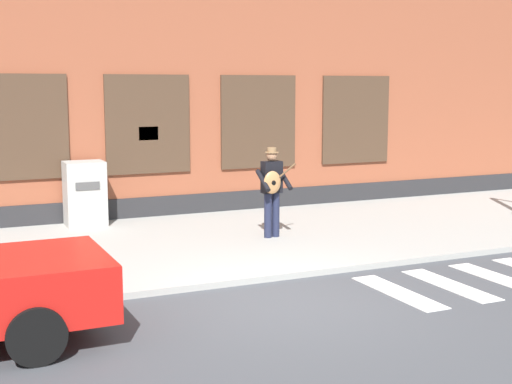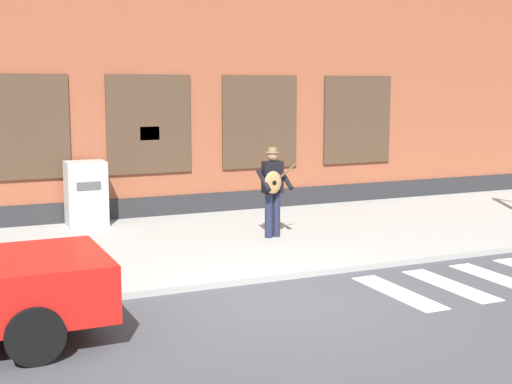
{
  "view_description": "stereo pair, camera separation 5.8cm",
  "coord_description": "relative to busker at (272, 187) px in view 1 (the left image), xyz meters",
  "views": [
    {
      "loc": [
        -4.32,
        -8.65,
        3.03
      ],
      "look_at": [
        0.2,
        1.38,
        1.39
      ],
      "focal_mm": 50.0,
      "sensor_mm": 36.0,
      "label": 1
    },
    {
      "loc": [
        -4.27,
        -8.67,
        3.03
      ],
      "look_at": [
        0.2,
        1.38,
        1.39
      ],
      "focal_mm": 50.0,
      "sensor_mm": 36.0,
      "label": 2
    }
  ],
  "objects": [
    {
      "name": "sidewalk",
      "position": [
        -1.56,
        0.3,
        -1.05
      ],
      "size": [
        28.0,
        5.72,
        0.1
      ],
      "color": "#9E9E99",
      "rests_on": "ground"
    },
    {
      "name": "busker",
      "position": [
        0.0,
        0.0,
        0.0
      ],
      "size": [
        0.71,
        0.53,
        1.75
      ],
      "color": "#1E233D",
      "rests_on": "sidewalk"
    },
    {
      "name": "utility_box",
      "position": [
        -3.08,
        2.71,
        -0.32
      ],
      "size": [
        0.82,
        0.68,
        1.36
      ],
      "color": "#ADADA8",
      "rests_on": "sidewalk"
    },
    {
      "name": "ground_plane",
      "position": [
        -1.56,
        -3.64,
        -1.1
      ],
      "size": [
        160.0,
        160.0,
        0.0
      ],
      "primitive_type": "plane",
      "color": "#424449"
    },
    {
      "name": "building_backdrop",
      "position": [
        -1.56,
        5.15,
        2.97
      ],
      "size": [
        28.0,
        4.06,
        8.15
      ],
      "color": "brown",
      "rests_on": "ground"
    }
  ]
}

